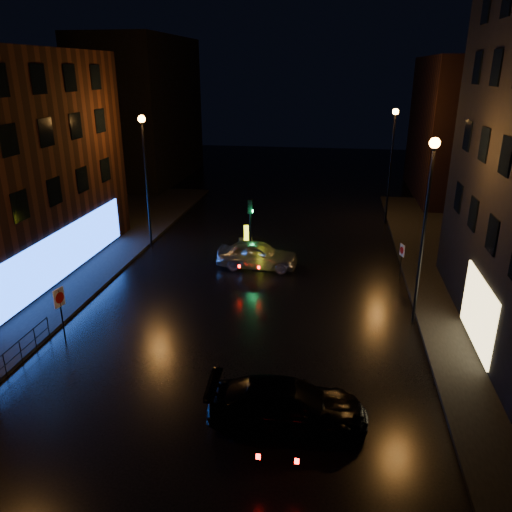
% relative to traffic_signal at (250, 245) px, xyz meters
% --- Properties ---
extents(ground, '(120.00, 120.00, 0.00)m').
position_rel_traffic_signal_xyz_m(ground, '(1.20, -14.00, -0.50)').
color(ground, black).
rests_on(ground, ground).
extents(pavement_left, '(12.00, 44.00, 0.15)m').
position_rel_traffic_signal_xyz_m(pavement_left, '(-12.80, -6.00, -0.43)').
color(pavement_left, black).
rests_on(pavement_left, ground).
extents(building_far_left, '(8.00, 16.00, 14.00)m').
position_rel_traffic_signal_xyz_m(building_far_left, '(-14.80, 21.00, 6.50)').
color(building_far_left, black).
rests_on(building_far_left, ground).
extents(building_far_right, '(8.00, 14.00, 12.00)m').
position_rel_traffic_signal_xyz_m(building_far_right, '(16.20, 18.00, 5.50)').
color(building_far_right, black).
rests_on(building_far_right, ground).
extents(street_lamp_lfar, '(0.44, 0.44, 8.37)m').
position_rel_traffic_signal_xyz_m(street_lamp_lfar, '(-6.60, -0.00, 5.06)').
color(street_lamp_lfar, black).
rests_on(street_lamp_lfar, ground).
extents(street_lamp_rnear, '(0.44, 0.44, 8.37)m').
position_rel_traffic_signal_xyz_m(street_lamp_rnear, '(9.00, -8.00, 5.06)').
color(street_lamp_rnear, black).
rests_on(street_lamp_rnear, ground).
extents(street_lamp_rfar, '(0.44, 0.44, 8.37)m').
position_rel_traffic_signal_xyz_m(street_lamp_rfar, '(9.00, 8.00, 5.06)').
color(street_lamp_rfar, black).
rests_on(street_lamp_rfar, ground).
extents(traffic_signal, '(1.40, 2.40, 3.45)m').
position_rel_traffic_signal_xyz_m(traffic_signal, '(0.00, 0.00, 0.00)').
color(traffic_signal, black).
rests_on(traffic_signal, ground).
extents(guard_railing, '(0.05, 6.04, 1.00)m').
position_rel_traffic_signal_xyz_m(guard_railing, '(-6.80, -15.00, 0.24)').
color(guard_railing, black).
rests_on(guard_railing, ground).
extents(silver_hatchback, '(4.72, 1.98, 1.60)m').
position_rel_traffic_signal_xyz_m(silver_hatchback, '(0.84, -2.46, 0.30)').
color(silver_hatchback, '#ACADB4').
rests_on(silver_hatchback, ground).
extents(dark_sedan, '(5.32, 2.41, 1.51)m').
position_rel_traffic_signal_xyz_m(dark_sedan, '(3.99, -15.99, 0.25)').
color(dark_sedan, black).
rests_on(dark_sedan, ground).
extents(bollard_near, '(0.96, 1.35, 1.12)m').
position_rel_traffic_signal_xyz_m(bollard_near, '(0.98, -2.28, -0.26)').
color(bollard_near, black).
rests_on(bollard_near, ground).
extents(bollard_far, '(1.22, 1.51, 1.15)m').
position_rel_traffic_signal_xyz_m(bollard_far, '(-0.62, 1.98, -0.25)').
color(bollard_far, black).
rests_on(bollard_far, ground).
extents(road_sign_left, '(0.17, 0.60, 2.46)m').
position_rel_traffic_signal_xyz_m(road_sign_left, '(-5.96, -12.18, 1.34)').
color(road_sign_left, black).
rests_on(road_sign_left, ground).
extents(road_sign_right, '(0.21, 0.48, 2.03)m').
position_rel_traffic_signal_xyz_m(road_sign_right, '(8.92, -2.90, 1.02)').
color(road_sign_right, black).
rests_on(road_sign_right, ground).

